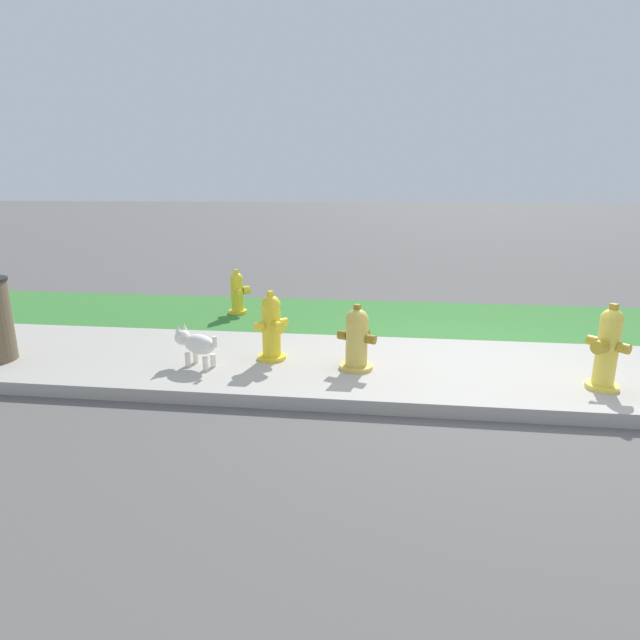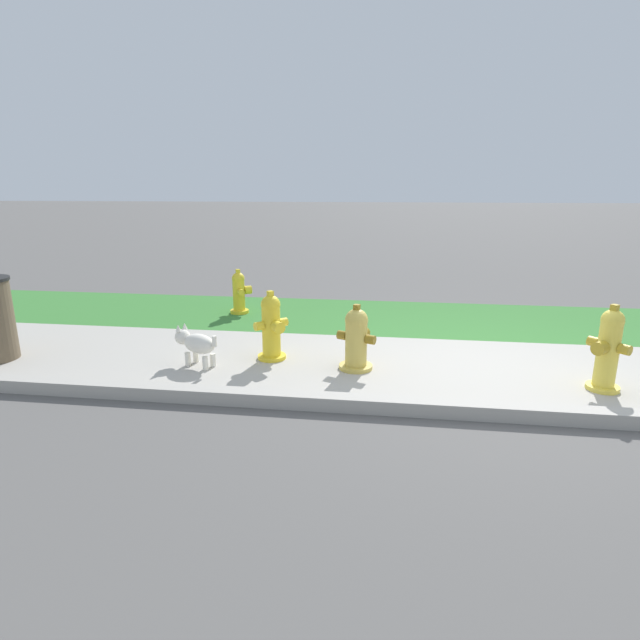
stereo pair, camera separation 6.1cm
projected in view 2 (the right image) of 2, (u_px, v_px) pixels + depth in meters
ground_plane at (480, 371)px, 4.99m from camera, size 120.00×120.00×0.00m
sidewalk_pavement at (480, 370)px, 4.99m from camera, size 18.00×2.01×0.01m
grass_verge at (455, 319)px, 6.93m from camera, size 18.00×2.04×0.01m
street_curb at (504, 412)px, 3.94m from camera, size 18.00×0.16×0.12m
fire_hydrant_far_end at (239, 293)px, 7.20m from camera, size 0.32×0.35×0.65m
fire_hydrant_mid_block at (608, 350)px, 4.40m from camera, size 0.34×0.34×0.80m
fire_hydrant_near_corner at (271, 327)px, 5.23m from camera, size 0.35×0.34×0.74m
fire_hydrant_at_driveway at (356, 339)px, 4.95m from camera, size 0.40×0.39×0.67m
small_white_dog at (196, 343)px, 5.06m from camera, size 0.51×0.34×0.42m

